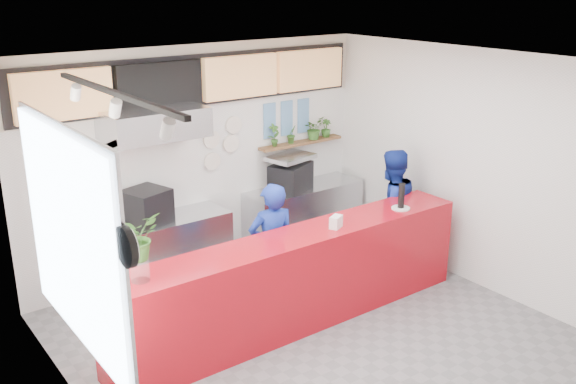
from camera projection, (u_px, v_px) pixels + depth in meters
floor at (318, 338)px, 7.08m from camera, size 5.00×5.00×0.00m
ceiling at (323, 64)px, 6.13m from camera, size 5.00×5.00×0.00m
wall_back at (201, 159)px, 8.51m from camera, size 5.00×0.00×5.00m
wall_left at (82, 275)px, 5.19m from camera, size 0.00×5.00×5.00m
wall_right at (475, 170)px, 8.02m from camera, size 0.00×5.00×5.00m
service_counter at (297, 280)px, 7.21m from camera, size 4.50×0.60×1.10m
cream_band at (198, 76)px, 8.15m from camera, size 5.00×0.02×0.80m
prep_bench at (161, 253)px, 8.16m from camera, size 1.80×0.60×0.90m
panini_oven at (147, 207)px, 7.87m from camera, size 0.60×0.60×0.43m
extraction_hood at (154, 123)px, 7.58m from camera, size 1.20×0.70×0.35m
hood_lip at (155, 140)px, 7.65m from camera, size 1.20×0.69×0.31m
right_bench at (304, 215)px, 9.46m from camera, size 1.80×0.60×0.90m
espresso_machine at (291, 177)px, 9.12m from camera, size 0.73×0.64×0.39m
espresso_tray at (291, 157)px, 9.03m from camera, size 0.73×0.57×0.06m
herb_shelf at (301, 143)px, 9.34m from camera, size 1.40×0.18×0.04m
menu_board_far_left at (64, 95)px, 7.09m from camera, size 1.10×0.10×0.55m
menu_board_mid_left at (160, 85)px, 7.75m from camera, size 1.10×0.10×0.55m
menu_board_mid_right at (240, 77)px, 8.41m from camera, size 1.10×0.10×0.55m
menu_board_far_right at (310, 70)px, 9.06m from camera, size 1.10×0.10×0.55m
soffit at (199, 80)px, 8.15m from camera, size 4.80×0.04×0.65m
window_pane at (71, 240)px, 5.38m from camera, size 0.04×2.20×1.90m
window_frame at (73, 239)px, 5.39m from camera, size 0.03×2.30×2.00m
wall_clock_rim at (126, 247)px, 4.36m from camera, size 0.05×0.30×0.30m
wall_clock_face at (130, 246)px, 4.37m from camera, size 0.02×0.26×0.26m
track_rail at (114, 93)px, 4.96m from camera, size 0.05×2.40×0.04m
dec_plate_a at (211, 139)px, 8.49m from camera, size 0.24×0.03×0.24m
dec_plate_b at (231, 143)px, 8.69m from camera, size 0.24×0.03×0.24m
dec_plate_c at (212, 161)px, 8.59m from camera, size 0.24×0.03×0.24m
dec_plate_d at (234, 125)px, 8.64m from camera, size 0.24×0.03×0.24m
photo_frame_a at (270, 112)px, 8.96m from camera, size 0.20×0.02×0.25m
photo_frame_b at (287, 110)px, 9.13m from camera, size 0.20×0.02×0.25m
photo_frame_c at (303, 107)px, 9.30m from camera, size 0.20×0.02×0.25m
photo_frame_d at (270, 130)px, 9.04m from camera, size 0.20×0.02×0.25m
photo_frame_e at (287, 127)px, 9.21m from camera, size 0.20×0.02×0.25m
photo_frame_f at (303, 124)px, 9.38m from camera, size 0.20×0.02×0.25m
staff_center at (272, 247)px, 7.50m from camera, size 0.65×0.50×1.57m
staff_right at (390, 209)px, 8.62m from camera, size 0.88×0.73×1.65m
herb_a at (274, 135)px, 9.01m from camera, size 0.18×0.13×0.33m
herb_b at (292, 134)px, 9.19m from camera, size 0.17×0.15×0.26m
herb_c at (314, 128)px, 9.41m from camera, size 0.37×0.35×0.33m
herb_d at (326, 128)px, 9.55m from camera, size 0.18×0.17×0.27m
glass_vase at (140, 270)px, 5.95m from camera, size 0.23×0.23×0.22m
basil_vase at (137, 237)px, 5.85m from camera, size 0.49×0.46×0.44m
napkin_holder at (336, 222)px, 7.23m from camera, size 0.19×0.16×0.14m
white_plate at (401, 208)px, 7.84m from camera, size 0.23×0.23×0.02m
pepper_mill at (401, 196)px, 7.79m from camera, size 0.08×0.08×0.31m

